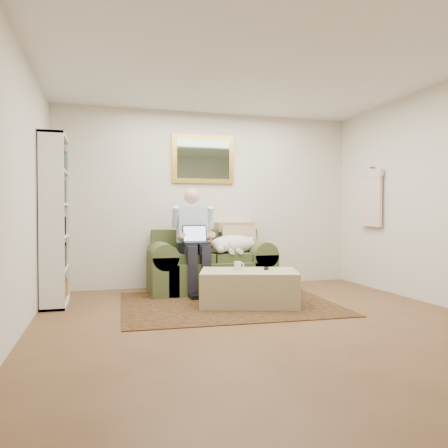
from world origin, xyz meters
name	(u,v)px	position (x,y,z in m)	size (l,w,h in m)	color
room_shell	(258,192)	(0.00, 0.35, 1.30)	(4.51, 5.00, 2.61)	brown
rug	(228,304)	(-0.11, 1.09, 0.01)	(2.49, 1.99, 0.01)	black
sofa	(210,270)	(-0.09, 2.03, 0.29)	(1.71, 0.87, 1.03)	#596837
seated_man	(195,241)	(-0.35, 1.88, 0.72)	(0.56, 0.80, 1.44)	#8CBCD8
laptop	(196,238)	(-0.35, 1.81, 0.75)	(0.33, 0.26, 0.24)	black
sleeping_dog	(233,244)	(0.21, 1.95, 0.65)	(0.70, 0.44, 0.26)	white
ottoman	(249,288)	(0.11, 0.97, 0.20)	(1.12, 0.71, 0.41)	tan
coffee_mug	(238,266)	(0.01, 1.06, 0.46)	(0.08, 0.08, 0.10)	white
tv_remote	(266,268)	(0.36, 1.02, 0.42)	(0.05, 0.15, 0.02)	black
bookshelf	(55,221)	(-2.10, 1.60, 1.00)	(0.28, 0.80, 2.00)	white
wall_mirror	(203,159)	(-0.09, 2.47, 1.90)	(0.94, 0.04, 0.72)	gold
hanging_shirt	(371,195)	(2.19, 1.60, 1.35)	(0.06, 0.52, 0.90)	#F5D0CA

